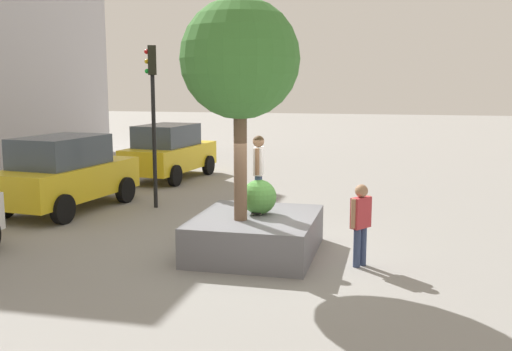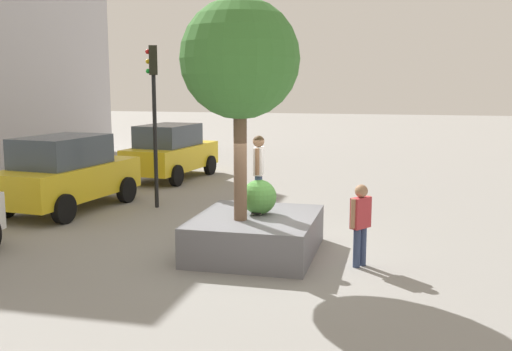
% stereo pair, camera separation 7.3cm
% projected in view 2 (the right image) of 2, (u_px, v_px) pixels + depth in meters
% --- Properties ---
extents(ground_plane, '(120.00, 120.00, 0.00)m').
position_uv_depth(ground_plane, '(268.00, 255.00, 12.99)').
color(ground_plane, gray).
extents(planter_ledge, '(3.06, 2.60, 0.85)m').
position_uv_depth(planter_ledge, '(256.00, 235.00, 13.04)').
color(planter_ledge, slate).
rests_on(planter_ledge, ground).
extents(plaza_tree, '(2.49, 2.49, 4.63)m').
position_uv_depth(plaza_tree, '(240.00, 60.00, 12.08)').
color(plaza_tree, brown).
rests_on(plaza_tree, planter_ledge).
extents(boxwood_shrub, '(0.77, 0.77, 0.77)m').
position_uv_depth(boxwood_shrub, '(259.00, 197.00, 13.10)').
color(boxwood_shrub, '#4C8C3D').
rests_on(boxwood_shrub, planter_ledge).
extents(skateboard, '(0.81, 0.28, 0.07)m').
position_uv_depth(skateboard, '(259.00, 210.00, 13.30)').
color(skateboard, black).
rests_on(skateboard, planter_ledge).
extents(skateboarder, '(0.56, 0.26, 1.67)m').
position_uv_depth(skateboarder, '(259.00, 167.00, 13.15)').
color(skateboarder, navy).
rests_on(skateboarder, skateboard).
extents(taxi_cab, '(4.96, 2.68, 2.21)m').
position_uv_depth(taxi_cab, '(67.00, 173.00, 17.37)').
color(taxi_cab, gold).
rests_on(taxi_cab, ground).
extents(sedan_parked, '(4.81, 2.58, 2.15)m').
position_uv_depth(sedan_parked, '(171.00, 151.00, 23.08)').
color(sedan_parked, gold).
rests_on(sedan_parked, ground).
extents(traffic_light_corner, '(0.35, 0.37, 4.82)m').
position_uv_depth(traffic_light_corner, '(154.00, 99.00, 17.42)').
color(traffic_light_corner, black).
rests_on(traffic_light_corner, ground).
extents(passerby_with_bag, '(0.49, 0.42, 1.71)m').
position_uv_depth(passerby_with_bag, '(361.00, 219.00, 12.02)').
color(passerby_with_bag, navy).
rests_on(passerby_with_bag, ground).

